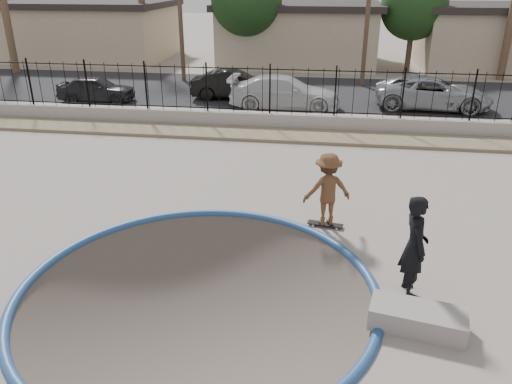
{
  "coord_description": "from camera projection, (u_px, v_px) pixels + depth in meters",
  "views": [
    {
      "loc": [
        2.28,
        -8.79,
        5.61
      ],
      "look_at": [
        0.68,
        2.0,
        0.84
      ],
      "focal_mm": 35.0,
      "sensor_mm": 36.0,
      "label": 1
    }
  ],
  "objects": [
    {
      "name": "street_tree_mid",
      "position": [
        414.0,
        6.0,
        29.79
      ],
      "size": [
        3.96,
        3.96,
        5.83
      ],
      "color": "#473323",
      "rests_on": "ground"
    },
    {
      "name": "car_a",
      "position": [
        96.0,
        89.0,
        23.56
      ],
      "size": [
        3.67,
        1.71,
        1.21
      ],
      "primitive_type": "imported",
      "rotation": [
        0.0,
        0.0,
        1.65
      ],
      "color": "black",
      "rests_on": "street"
    },
    {
      "name": "skater",
      "position": [
        327.0,
        193.0,
        11.74
      ],
      "size": [
        1.29,
        0.97,
        1.77
      ],
      "primitive_type": "imported",
      "rotation": [
        0.0,
        0.0,
        3.45
      ],
      "color": "brown",
      "rests_on": "ground"
    },
    {
      "name": "car_c",
      "position": [
        285.0,
        92.0,
        22.32
      ],
      "size": [
        4.97,
        2.04,
        1.44
      ],
      "primitive_type": "imported",
      "rotation": [
        0.0,
        0.0,
        1.58
      ],
      "color": "silver",
      "rests_on": "street"
    },
    {
      "name": "house_west",
      "position": [
        90.0,
        29.0,
        35.75
      ],
      "size": [
        11.6,
        8.6,
        3.9
      ],
      "color": "tan",
      "rests_on": "ground"
    },
    {
      "name": "house_center",
      "position": [
        299.0,
        33.0,
        33.74
      ],
      "size": [
        10.6,
        8.6,
        3.9
      ],
      "color": "tan",
      "rests_on": "ground"
    },
    {
      "name": "bowl_pit",
      "position": [
        198.0,
        291.0,
        9.61
      ],
      "size": [
        6.84,
        6.84,
        1.8
      ],
      "primitive_type": null,
      "color": "#494038",
      "rests_on": "ground"
    },
    {
      "name": "street",
      "position": [
        285.0,
        91.0,
        25.92
      ],
      "size": [
        90.0,
        8.0,
        0.04
      ],
      "primitive_type": "cube",
      "color": "black",
      "rests_on": "ground"
    },
    {
      "name": "retaining_wall",
      "position": [
        270.0,
        120.0,
        19.73
      ],
      "size": [
        42.0,
        0.45,
        0.6
      ],
      "primitive_type": "cube",
      "color": "gray",
      "rests_on": "ground"
    },
    {
      "name": "car_d",
      "position": [
        433.0,
        93.0,
        22.26
      ],
      "size": [
        5.18,
        2.63,
        1.4
      ],
      "primitive_type": "imported",
      "rotation": [
        0.0,
        0.0,
        1.51
      ],
      "color": "gray",
      "rests_on": "street"
    },
    {
      "name": "coping_ring",
      "position": [
        198.0,
        291.0,
        9.61
      ],
      "size": [
        7.04,
        7.04,
        0.2
      ],
      "primitive_type": "torus",
      "color": "navy",
      "rests_on": "ground"
    },
    {
      "name": "car_b",
      "position": [
        234.0,
        85.0,
        24.11
      ],
      "size": [
        4.21,
        1.77,
        1.35
      ],
      "primitive_type": "imported",
      "rotation": [
        0.0,
        0.0,
        1.65
      ],
      "color": "black",
      "rests_on": "street"
    },
    {
      "name": "skateboard",
      "position": [
        325.0,
        224.0,
        12.07
      ],
      "size": [
        0.88,
        0.34,
        0.07
      ],
      "rotation": [
        0.0,
        0.0,
        -0.15
      ],
      "color": "black",
      "rests_on": "ground"
    },
    {
      "name": "fence",
      "position": [
        270.0,
        90.0,
        19.25
      ],
      "size": [
        40.0,
        0.04,
        1.8
      ],
      "color": "black",
      "rests_on": "retaining_wall"
    },
    {
      "name": "street_tree_left",
      "position": [
        247.0,
        0.0,
        30.08
      ],
      "size": [
        4.32,
        4.32,
        6.36
      ],
      "color": "#473323",
      "rests_on": "ground"
    },
    {
      "name": "rock_strip",
      "position": [
        266.0,
        134.0,
        18.83
      ],
      "size": [
        42.0,
        1.6,
        0.11
      ],
      "primitive_type": "cube",
      "color": "#8D7D5C",
      "rests_on": "ground"
    },
    {
      "name": "ground",
      "position": [
        274.0,
        141.0,
        21.83
      ],
      "size": [
        120.0,
        120.0,
        2.2
      ],
      "primitive_type": "cube",
      "color": "gray",
      "rests_on": "ground"
    },
    {
      "name": "videographer",
      "position": [
        414.0,
        246.0,
        9.2
      ],
      "size": [
        0.58,
        0.8,
        2.01
      ],
      "primitive_type": "imported",
      "rotation": [
        0.0,
        0.0,
        1.72
      ],
      "color": "black",
      "rests_on": "ground"
    },
    {
      "name": "concrete_ledge",
      "position": [
        417.0,
        318.0,
        8.54
      ],
      "size": [
        1.71,
        1.0,
        0.4
      ],
      "primitive_type": "cube",
      "rotation": [
        0.0,
        0.0,
        -0.2
      ],
      "color": "gray",
      "rests_on": "ground"
    }
  ]
}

